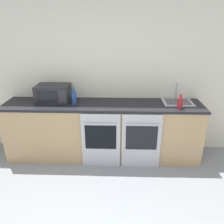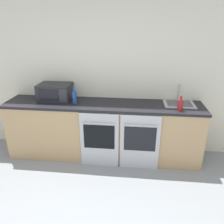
{
  "view_description": "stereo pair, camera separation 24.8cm",
  "coord_description": "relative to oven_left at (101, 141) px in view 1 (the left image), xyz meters",
  "views": [
    {
      "loc": [
        0.25,
        -1.13,
        2.1
      ],
      "look_at": [
        0.15,
        2.08,
        0.8
      ],
      "focal_mm": 35.0,
      "sensor_mm": 36.0,
      "label": 1
    },
    {
      "loc": [
        0.5,
        -1.11,
        2.1
      ],
      "look_at": [
        0.15,
        2.08,
        0.8
      ],
      "focal_mm": 35.0,
      "sensor_mm": 36.0,
      "label": 2
    }
  ],
  "objects": [
    {
      "name": "wall_back",
      "position": [
        0.01,
        0.64,
        0.85
      ],
      "size": [
        10.0,
        0.06,
        2.6
      ],
      "color": "silver",
      "rests_on": "ground_plane"
    },
    {
      "name": "counter_back",
      "position": [
        0.01,
        0.31,
        0.02
      ],
      "size": [
        3.12,
        0.62,
        0.94
      ],
      "color": "tan",
      "rests_on": "ground_plane"
    },
    {
      "name": "oven_left",
      "position": [
        0.0,
        0.0,
        0.0
      ],
      "size": [
        0.59,
        0.06,
        0.89
      ],
      "color": "#B7BABF",
      "rests_on": "ground_plane"
    },
    {
      "name": "oven_right",
      "position": [
        0.61,
        0.0,
        0.0
      ],
      "size": [
        0.59,
        0.06,
        0.89
      ],
      "color": "#B7BABF",
      "rests_on": "ground_plane"
    },
    {
      "name": "microwave",
      "position": [
        -0.78,
        0.41,
        0.62
      ],
      "size": [
        0.52,
        0.37,
        0.27
      ],
      "color": "#232326",
      "rests_on": "counter_back"
    },
    {
      "name": "bottle_red",
      "position": [
        1.16,
        0.14,
        0.57
      ],
      "size": [
        0.08,
        0.08,
        0.22
      ],
      "color": "maroon",
      "rests_on": "counter_back"
    },
    {
      "name": "bottle_blue",
      "position": [
        -0.43,
        0.28,
        0.59
      ],
      "size": [
        0.08,
        0.08,
        0.27
      ],
      "color": "#234793",
      "rests_on": "counter_back"
    },
    {
      "name": "sink",
      "position": [
        1.2,
        0.4,
        0.5
      ],
      "size": [
        0.46,
        0.38,
        0.28
      ],
      "color": "#A8AAAF",
      "rests_on": "counter_back"
    }
  ]
}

